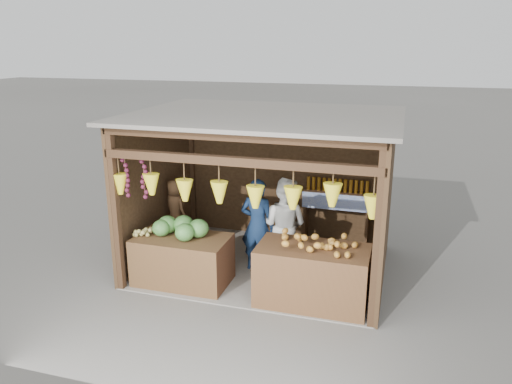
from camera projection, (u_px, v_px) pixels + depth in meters
The scene contains 12 objects.
ground at pixel (264, 266), 8.71m from camera, with size 80.00×80.00×0.00m, color #514F49.
stall_structure at pixel (262, 174), 8.20m from camera, with size 4.30×3.30×2.66m.
back_shelf at pixel (336, 202), 9.35m from camera, with size 1.25×0.32×1.32m.
counter_left at pixel (183, 260), 8.00m from camera, with size 1.49×0.85×0.79m, color #452617.
counter_right at pixel (312, 276), 7.34m from camera, with size 1.63×0.85×0.89m, color #4A2E18.
stool at pixel (177, 244), 9.24m from camera, with size 0.35×0.35×0.33m, color black.
man_standing at pixel (257, 225), 8.34m from camera, with size 0.59×0.39×1.62m, color #122443.
woman_standing at pixel (284, 225), 8.32m from camera, with size 0.80×0.62×1.64m, color silver.
vendor_seated at pixel (175, 208), 9.04m from camera, with size 0.53×0.34×1.08m, color #4F351F.
melon_pile at pixel (180, 227), 7.90m from camera, with size 1.00×0.50×0.32m, color #144B16, non-canonical shape.
tanfruit_pile at pixel (146, 230), 8.01m from camera, with size 0.34×0.40×0.13m, color #9B9247, non-canonical shape.
mango_pile at pixel (317, 241), 7.18m from camera, with size 1.40×0.64×0.22m, color #CC441B, non-canonical shape.
Camera 1 is at (2.15, -7.68, 3.74)m, focal length 35.00 mm.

